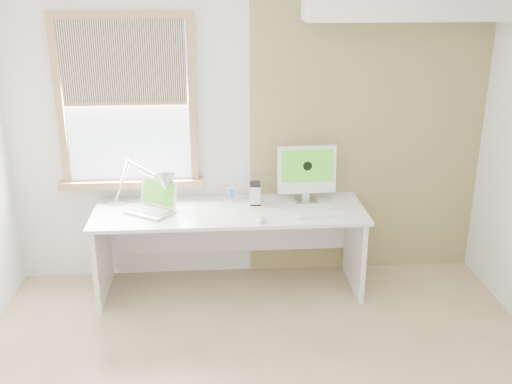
{
  "coord_description": "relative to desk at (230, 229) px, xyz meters",
  "views": [
    {
      "loc": [
        -0.3,
        -3.09,
        2.52
      ],
      "look_at": [
        0.0,
        1.05,
        1.0
      ],
      "focal_mm": 41.7,
      "sensor_mm": 36.0,
      "label": 1
    }
  ],
  "objects": [
    {
      "name": "desk",
      "position": [
        0.0,
        0.0,
        0.0
      ],
      "size": [
        2.2,
        0.7,
        0.73
      ],
      "color": "silver",
      "rests_on": "room"
    },
    {
      "name": "desk_lamp",
      "position": [
        -0.59,
        0.03,
        0.4
      ],
      "size": [
        0.63,
        0.41,
        0.39
      ],
      "color": "silver",
      "rests_on": "desk"
    },
    {
      "name": "laptop",
      "position": [
        -0.61,
        -0.03,
        0.26
      ],
      "size": [
        0.45,
        0.43,
        0.25
      ],
      "color": "silver",
      "rests_on": "desk"
    },
    {
      "name": "window",
      "position": [
        -0.81,
        0.27,
        1.01
      ],
      "size": [
        1.2,
        0.14,
        1.42
      ],
      "color": "olive",
      "rests_on": "room"
    },
    {
      "name": "keyboard",
      "position": [
        0.74,
        -0.23,
        0.2
      ],
      "size": [
        0.43,
        0.16,
        0.02
      ],
      "color": "white",
      "rests_on": "desk"
    },
    {
      "name": "imac",
      "position": [
        0.65,
        0.1,
        0.46
      ],
      "size": [
        0.49,
        0.16,
        0.47
      ],
      "color": "silver",
      "rests_on": "desk"
    },
    {
      "name": "accent_wall",
      "position": [
        1.19,
        0.3,
        0.77
      ],
      "size": [
        2.0,
        0.02,
        2.6
      ],
      "primitive_type": "cube",
      "color": "#8F824E",
      "rests_on": "room"
    },
    {
      "name": "room",
      "position": [
        0.19,
        -1.44,
        0.77
      ],
      "size": [
        4.04,
        3.54,
        2.64
      ],
      "color": "tan",
      "rests_on": "ground"
    },
    {
      "name": "external_drive",
      "position": [
        0.22,
        0.07,
        0.28
      ],
      "size": [
        0.09,
        0.14,
        0.18
      ],
      "color": "silver",
      "rests_on": "desk"
    },
    {
      "name": "mouse",
      "position": [
        0.23,
        -0.32,
        0.21
      ],
      "size": [
        0.09,
        0.12,
        0.03
      ],
      "primitive_type": "ellipsoid",
      "rotation": [
        0.0,
        0.0,
        -0.26
      ],
      "color": "white",
      "rests_on": "desk"
    },
    {
      "name": "phone_dock",
      "position": [
        0.03,
        0.14,
        0.23
      ],
      "size": [
        0.08,
        0.08,
        0.13
      ],
      "color": "silver",
      "rests_on": "desk"
    }
  ]
}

